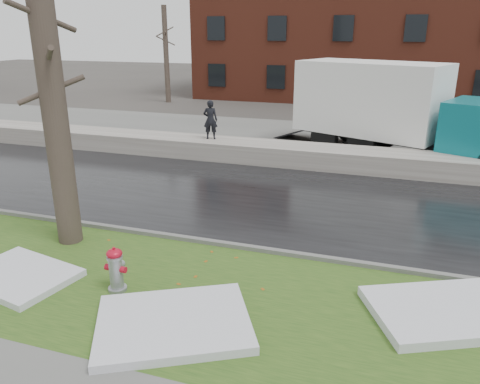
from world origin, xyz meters
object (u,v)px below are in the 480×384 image
(tree, at_px, (52,93))
(box_truck, at_px, (397,108))
(worker, at_px, (210,120))
(fire_hydrant, at_px, (116,267))

(tree, distance_m, box_truck, 13.40)
(worker, bearing_deg, fire_hydrant, 87.94)
(fire_hydrant, bearing_deg, box_truck, 69.34)
(fire_hydrant, xyz_separation_m, box_truck, (4.93, 12.79, 1.42))
(tree, height_order, worker, tree)
(fire_hydrant, xyz_separation_m, tree, (-2.36, 1.66, 3.06))
(box_truck, bearing_deg, worker, -138.15)
(box_truck, xyz_separation_m, worker, (-7.02, -2.51, -0.43))
(fire_hydrant, xyz_separation_m, worker, (-2.10, 10.28, 0.99))
(tree, xyz_separation_m, box_truck, (7.29, 11.13, -1.63))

